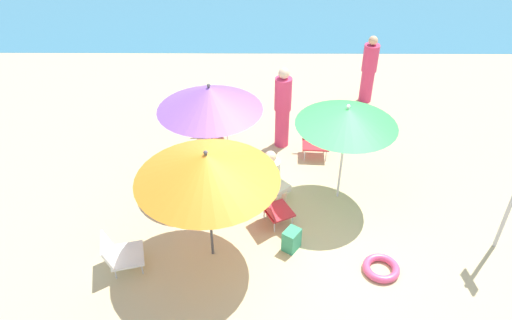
{
  "coord_description": "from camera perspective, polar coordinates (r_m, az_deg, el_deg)",
  "views": [
    {
      "loc": [
        -0.6,
        -5.82,
        5.51
      ],
      "look_at": [
        -0.64,
        0.87,
        0.7
      ],
      "focal_mm": 34.29,
      "sensor_mm": 36.0,
      "label": 1
    }
  ],
  "objects": [
    {
      "name": "umbrella_green",
      "position": [
        7.78,
        10.59,
        5.01
      ],
      "size": [
        1.63,
        1.63,
        1.83
      ],
      "color": "silver",
      "rests_on": "ground_plane"
    },
    {
      "name": "beach_chair_b",
      "position": [
        10.02,
        -4.99,
        4.44
      ],
      "size": [
        0.66,
        0.65,
        0.59
      ],
      "rotation": [
        0.0,
        0.0,
        -1.24
      ],
      "color": "red",
      "rests_on": "ground_plane"
    },
    {
      "name": "beach_chair_a",
      "position": [
        7.85,
        1.99,
        -5.75
      ],
      "size": [
        0.64,
        0.63,
        0.59
      ],
      "rotation": [
        0.0,
        0.0,
        0.46
      ],
      "color": "red",
      "rests_on": "ground_plane"
    },
    {
      "name": "swim_ring",
      "position": [
        7.54,
        14.39,
        -12.12
      ],
      "size": [
        0.54,
        0.54,
        0.11
      ],
      "primitive_type": "torus",
      "color": "#E54C7F",
      "rests_on": "ground_plane"
    },
    {
      "name": "umbrella_orange",
      "position": [
        6.54,
        -5.79,
        -0.81
      ],
      "size": [
        1.99,
        1.99,
        1.9
      ],
      "color": "#4C4C51",
      "rests_on": "ground_plane"
    },
    {
      "name": "ground_plane",
      "position": [
        8.04,
        4.58,
        -7.71
      ],
      "size": [
        40.0,
        40.0,
        0.0
      ],
      "primitive_type": "plane",
      "color": "#D3BC8C"
    },
    {
      "name": "beach_chair_c",
      "position": [
        9.5,
        6.99,
        2.63
      ],
      "size": [
        0.54,
        0.53,
        0.68
      ],
      "rotation": [
        0.0,
        0.0,
        -1.63
      ],
      "color": "red",
      "rests_on": "ground_plane"
    },
    {
      "name": "person_c",
      "position": [
        11.38,
        13.04,
        10.23
      ],
      "size": [
        0.34,
        0.34,
        1.56
      ],
      "rotation": [
        0.0,
        0.0,
        0.77
      ],
      "color": "#DB3866",
      "rests_on": "ground_plane"
    },
    {
      "name": "umbrella_purple",
      "position": [
        8.18,
        -5.46,
        7.17
      ],
      "size": [
        1.79,
        1.79,
        1.89
      ],
      "color": "#4C4C51",
      "rests_on": "ground_plane"
    },
    {
      "name": "beach_chair_d",
      "position": [
        7.47,
        -15.69,
        -10.43
      ],
      "size": [
        0.67,
        0.64,
        0.57
      ],
      "rotation": [
        0.0,
        0.0,
        0.25
      ],
      "color": "white",
      "rests_on": "ground_plane"
    },
    {
      "name": "person_a",
      "position": [
        8.33,
        1.89,
        -1.73
      ],
      "size": [
        0.54,
        0.55,
        0.9
      ],
      "rotation": [
        0.0,
        0.0,
        5.44
      ],
      "color": "silver",
      "rests_on": "ground_plane"
    },
    {
      "name": "person_b",
      "position": [
        9.46,
        3.13,
        6.1
      ],
      "size": [
        0.33,
        0.33,
        1.67
      ],
      "rotation": [
        0.0,
        0.0,
        3.45
      ],
      "color": "#DB3866",
      "rests_on": "ground_plane"
    },
    {
      "name": "beach_bag",
      "position": [
        7.56,
        4.17,
        -9.26
      ],
      "size": [
        0.32,
        0.33,
        0.36
      ],
      "primitive_type": "cube",
      "rotation": [
        0.0,
        0.0,
        0.96
      ],
      "color": "#389970",
      "rests_on": "ground_plane"
    }
  ]
}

